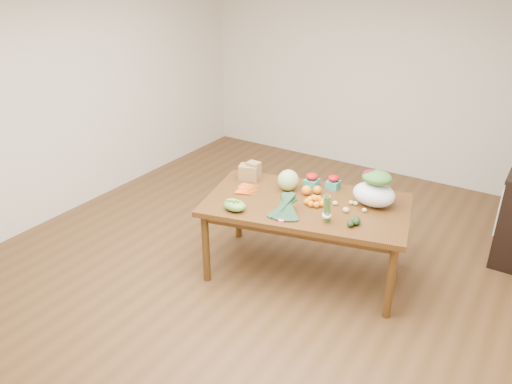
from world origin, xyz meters
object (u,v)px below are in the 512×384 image
Objects in this scene: dining_table at (305,238)px; paper_bag at (249,171)px; mandarin_cluster at (315,200)px; kale_bunch at (284,208)px; cabbage at (288,180)px; asparagus_bundle at (327,209)px; salad_bag at (374,190)px.

dining_table is 7.27× the size of paper_bag.
mandarin_cluster is (0.81, -0.15, -0.04)m from paper_bag.
paper_bag is 0.83m from mandarin_cluster.
kale_bunch reaches higher than mandarin_cluster.
paper_bag is at bearing 169.64° from mandarin_cluster.
paper_bag is at bearing 178.31° from cabbage.
cabbage is 0.81× the size of asparagus_bundle.
asparagus_bundle reaches higher than mandarin_cluster.
salad_bag is at bearing 53.29° from asparagus_bundle.
cabbage is at bearing 132.98° from asparagus_bundle.
mandarin_cluster is at bearing 118.91° from asparagus_bundle.
kale_bunch is 1.60× the size of asparagus_bundle.
kale_bunch is (-0.04, -0.34, 0.45)m from dining_table.
asparagus_bundle is at bearing -112.91° from salad_bag.
dining_table is 4.55× the size of kale_bunch.
mandarin_cluster is (0.36, -0.14, -0.05)m from cabbage.
kale_bunch is at bearing -132.45° from salad_bag.
mandarin_cluster is (0.08, 0.01, 0.42)m from dining_table.
paper_bag is 1.27m from salad_bag.
kale_bunch is (0.69, -0.50, -0.01)m from paper_bag.
dining_table is 10.10× the size of mandarin_cluster.
mandarin_cluster is at bearing 57.43° from kale_bunch.
mandarin_cluster is at bearing -149.17° from salad_bag.
cabbage is 0.38m from mandarin_cluster.
asparagus_bundle reaches higher than cabbage.
dining_table is 0.88m from paper_bag.
kale_bunch is at bearing -108.76° from mandarin_cluster.
mandarin_cluster is 0.35m from asparagus_bundle.
kale_bunch is at bearing -110.25° from dining_table.
paper_bag is 1.11m from asparagus_bundle.
cabbage reaches higher than dining_table.
salad_bag reaches higher than kale_bunch.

